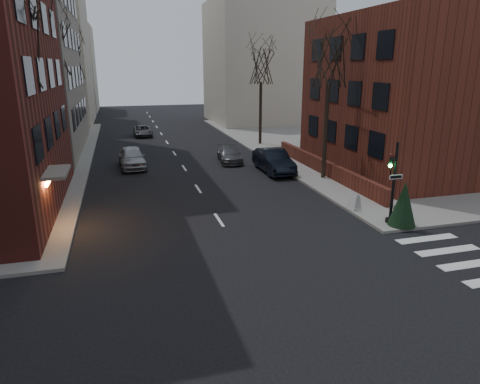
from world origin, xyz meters
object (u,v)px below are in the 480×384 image
Objects in this scene: parked_sedan at (274,161)px; tree_left_c at (71,61)px; tree_left_a at (15,46)px; tree_right_b at (261,66)px; streetlamp_near at (61,119)px; traffic_signal at (392,188)px; evergreen_shrub at (404,204)px; car_lane_silver at (132,157)px; tree_right_a at (330,59)px; car_lane_far at (143,131)px; car_lane_gray at (230,155)px; sandwich_board at (354,202)px; tree_left_b at (51,46)px; streetlamp_far at (83,98)px.

tree_left_c is at bearing 128.36° from parked_sedan.
tree_left_a is 25.19m from tree_right_b.
tree_left_c is 1.55× the size of streetlamp_near.
evergreen_shrub is at bearing -53.17° from traffic_signal.
streetlamp_near is 6.43m from car_lane_silver.
tree_right_a reaches higher than car_lane_far.
car_lane_gray is 1.01× the size of car_lane_far.
traffic_signal is 23.71m from tree_right_b.
evergreen_shrub is (12.15, -16.76, 0.44)m from car_lane_silver.
tree_right_b is 24.35m from evergreen_shrub.
parked_sedan is (15.00, -19.06, -7.18)m from tree_left_c.
car_lane_gray is 16.75m from car_lane_far.
tree_left_c is 2.06× the size of car_lane_silver.
car_lane_gray is at bearing 103.87° from traffic_signal.
streetlamp_near reaches higher than sandwich_board.
traffic_signal reaches higher than sandwich_board.
streetlamp_near is (0.60, -18.00, -3.79)m from tree_left_c.
streetlamp_far is (0.60, 16.00, -4.68)m from tree_left_b.
tree_left_b reaches higher than parked_sedan.
tree_right_b reaches higher than evergreen_shrub.
car_lane_far is at bearing 91.43° from sandwich_board.
sandwich_board is (9.43, -29.58, -0.00)m from car_lane_far.
car_lane_gray is at bearing -3.60° from tree_left_b.
tree_right_a is 29.65m from streetlamp_far.
tree_left_b is 1.72× the size of streetlamp_near.
evergreen_shrub reaches higher than sandwich_board.
tree_right_b is 2.16× the size of car_lane_gray.
evergreen_shrub is (-0.49, -23.50, -6.34)m from tree_right_b.
tree_left_a is 19.37m from evergreen_shrub.
sandwich_board is at bearing -102.50° from tree_right_a.
car_lane_gray is at bearing -49.29° from tree_left_c.
tree_left_b reaches higher than tree_left_a.
tree_right_a is 11.68m from evergreen_shrub.
traffic_signal is 20.11m from car_lane_silver.
tree_right_b is 1.94× the size of car_lane_silver.
traffic_signal is 2.68m from sandwich_board.
tree_left_b reaches higher than car_lane_far.
tree_right_a is at bearing -49.81° from car_lane_gray.
traffic_signal is 16.74m from car_lane_gray.
car_lane_silver is at bearing -174.29° from car_lane_gray.
tree_left_b is at bearing -177.46° from car_lane_gray.
tree_left_a is 18.69m from car_lane_gray.
streetlamp_near reaches higher than car_lane_far.
car_lane_far is at bearing 65.75° from tree_left_b.
streetlamp_near is 20.11m from car_lane_far.
tree_left_c reaches higher than streetlamp_near.
tree_left_a is 1.06× the size of tree_left_c.
car_lane_far is (6.67, 14.82, -8.33)m from tree_left_b.
sandwich_board is (-1.50, -6.77, -7.44)m from tree_right_a.
tree_left_a is 0.95× the size of tree_left_b.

